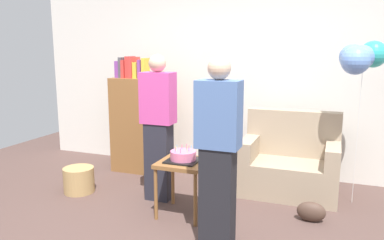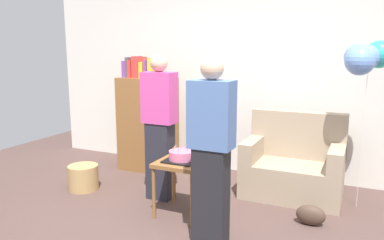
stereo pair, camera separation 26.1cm
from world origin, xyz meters
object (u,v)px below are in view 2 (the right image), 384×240
(person_blowing_candles, at_px, (160,127))
(couch, at_px, (293,167))
(bookshelf, at_px, (147,122))
(side_table, at_px, (182,169))
(person_holding_cake, at_px, (211,153))
(handbag, at_px, (311,215))
(balloon_bunch, at_px, (366,58))
(birthday_cake, at_px, (182,156))
(wicker_basket, at_px, (83,177))

(person_blowing_candles, bearing_deg, couch, 42.23)
(bookshelf, distance_m, person_blowing_candles, 1.07)
(side_table, height_order, person_holding_cake, person_holding_cake)
(bookshelf, relative_size, handbag, 5.68)
(couch, bearing_deg, balloon_bunch, -6.85)
(birthday_cake, height_order, balloon_bunch, balloon_bunch)
(birthday_cake, xyz_separation_m, person_blowing_candles, (-0.41, 0.29, 0.21))
(side_table, distance_m, balloon_bunch, 2.18)
(person_holding_cake, relative_size, balloon_bunch, 0.92)
(couch, bearing_deg, person_blowing_candles, -151.74)
(bookshelf, xyz_separation_m, wicker_basket, (-0.32, -0.99, -0.54))
(balloon_bunch, bearing_deg, wicker_basket, -165.00)
(couch, distance_m, wicker_basket, 2.51)
(person_blowing_candles, bearing_deg, bookshelf, 143.05)
(person_holding_cake, bearing_deg, wicker_basket, -2.04)
(side_table, xyz_separation_m, person_holding_cake, (0.51, -0.48, 0.35))
(birthday_cake, distance_m, person_blowing_candles, 0.55)
(person_blowing_candles, bearing_deg, birthday_cake, -21.10)
(person_blowing_candles, height_order, handbag, person_blowing_candles)
(bookshelf, height_order, handbag, bookshelf)
(person_holding_cake, bearing_deg, side_table, -27.48)
(side_table, xyz_separation_m, balloon_bunch, (1.62, 0.94, 1.12))
(wicker_basket, xyz_separation_m, balloon_bunch, (3.02, 0.81, 1.45))
(birthday_cake, bearing_deg, wicker_basket, 174.63)
(person_holding_cake, distance_m, handbag, 1.30)
(couch, xyz_separation_m, side_table, (-0.94, -1.02, 0.14))
(couch, relative_size, birthday_cake, 3.44)
(couch, relative_size, balloon_bunch, 0.62)
(couch, relative_size, wicker_basket, 3.06)
(handbag, bearing_deg, balloon_bunch, 60.17)
(couch, bearing_deg, birthday_cake, -132.75)
(couch, relative_size, bookshelf, 0.69)
(wicker_basket, bearing_deg, couch, 20.77)
(handbag, bearing_deg, bookshelf, 160.64)
(couch, distance_m, birthday_cake, 1.42)
(bookshelf, distance_m, balloon_bunch, 2.86)
(birthday_cake, bearing_deg, bookshelf, 134.16)
(bookshelf, bearing_deg, balloon_bunch, -3.75)
(balloon_bunch, bearing_deg, bookshelf, 176.25)
(side_table, distance_m, person_holding_cake, 0.78)
(person_blowing_candles, xyz_separation_m, balloon_bunch, (2.03, 0.65, 0.77))
(side_table, bearing_deg, birthday_cake, -109.56)
(person_holding_cake, height_order, handbag, person_holding_cake)
(person_blowing_candles, bearing_deg, balloon_bunch, 31.71)
(bookshelf, distance_m, handbag, 2.54)
(couch, relative_size, side_table, 1.93)
(handbag, xyz_separation_m, balloon_bunch, (0.37, 0.64, 1.50))
(person_blowing_candles, bearing_deg, side_table, -21.10)
(couch, bearing_deg, wicker_basket, -159.23)
(side_table, distance_m, person_blowing_candles, 0.61)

